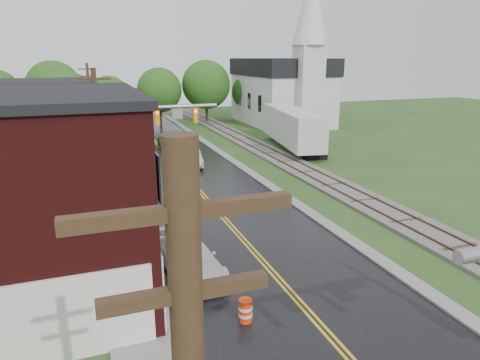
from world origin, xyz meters
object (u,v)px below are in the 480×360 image
traffic_signal_far (147,125)px  suv_dark (168,142)px  church (285,84)px  semi_trailer (292,126)px  construction_barrel (245,311)px  tree_left_e (70,104)px  pickup_white (190,258)px  tree_left_c (9,116)px  sedan_silver (192,158)px  utility_pole_b (100,146)px  utility_pole_c (91,106)px

traffic_signal_far → suv_dark: 16.82m
church → semi_trailer: (-6.81, -16.08, -3.36)m
traffic_signal_far → construction_barrel: size_ratio=8.08×
tree_left_e → pickup_white: (5.27, -31.58, -4.06)m
suv_dark → construction_barrel: (-3.30, -32.67, -0.17)m
church → tree_left_c: size_ratio=2.61×
tree_left_e → sedan_silver: (10.21, -11.85, -4.11)m
utility_pole_b → sedan_silver: 15.10m
tree_left_e → semi_trailer: size_ratio=0.59×
sedan_silver → suv_dark: bearing=99.4°
pickup_white → semi_trailer: size_ratio=0.37×
pickup_white → construction_barrel: 4.46m
church → semi_trailer: 17.78m
semi_trailer → sedan_silver: bearing=-163.1°
tree_left_e → suv_dark: 11.00m
utility_pole_b → construction_barrel: size_ratio=9.90×
semi_trailer → tree_left_c: bearing=175.3°
traffic_signal_far → construction_barrel: 17.62m
utility_pole_b → tree_left_e: size_ratio=1.10×
tree_left_c → utility_pole_c: bearing=30.2°
sedan_silver → semi_trailer: (11.83, 3.60, 1.77)m
tree_left_c → church: bearing=22.2°
utility_pole_c → semi_trailer: size_ratio=0.65×
utility_pole_b → pickup_white: bearing=-67.2°
utility_pole_c → semi_trailer: bearing=-17.6°
pickup_white → semi_trailer: bearing=46.7°
sedan_silver → semi_trailer: semi_trailer is taller
church → suv_dark: church is taller
utility_pole_c → tree_left_e: utility_pole_c is taller
utility_pole_b → suv_dark: bearing=69.8°
semi_trailer → construction_barrel: 31.86m
semi_trailer → construction_barrel: semi_trailer is taller
tree_left_c → semi_trailer: size_ratio=0.55×
construction_barrel → pickup_white: bearing=104.0°
tree_left_c → sedan_silver: 16.73m
church → semi_trailer: bearing=-112.9°
utility_pole_c → pickup_white: bearing=-83.8°
traffic_signal_far → utility_pole_b: 6.01m
church → utility_pole_c: (-26.80, -9.74, -1.11)m
utility_pole_b → tree_left_c: 19.24m
utility_pole_c → suv_dark: 8.74m
traffic_signal_far → tree_left_e: tree_left_e is taller
utility_pole_b → traffic_signal_far: bearing=56.3°
semi_trailer → suv_dark: bearing=158.0°
utility_pole_b → semi_trailer: 25.49m
church → utility_pole_b: (-26.80, -31.74, -1.11)m
church → sedan_silver: size_ratio=4.66×
utility_pole_c → construction_barrel: size_ratio=9.90×
suv_dark → utility_pole_b: bearing=-105.0°
utility_pole_c → sedan_silver: 13.48m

